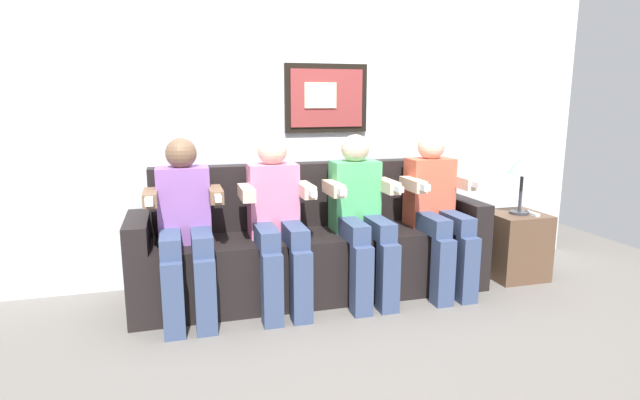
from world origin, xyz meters
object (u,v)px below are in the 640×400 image
object	(u,v)px
person_left_center	(277,217)
side_table_right	(514,245)
person_rightmost	(437,206)
table_lamp	(523,166)
person_right_center	(360,211)
spare_remote_on_table	(532,214)
person_leftmost	(185,222)
couch	(313,250)

from	to	relation	value
person_left_center	side_table_right	size ratio (longest dim) A/B	2.22
person_rightmost	table_lamp	world-z (taller)	person_rightmost
person_left_center	person_right_center	size ratio (longest dim) A/B	1.00
spare_remote_on_table	person_right_center	bearing A→B (deg)	179.03
person_leftmost	spare_remote_on_table	distance (m)	2.49
person_right_center	person_rightmost	distance (m)	0.57
person_left_center	side_table_right	world-z (taller)	person_left_center
person_left_center	person_rightmost	world-z (taller)	same
person_left_center	table_lamp	world-z (taller)	person_left_center
couch	person_leftmost	world-z (taller)	person_leftmost
table_lamp	couch	bearing A→B (deg)	175.10
couch	person_rightmost	bearing A→B (deg)	-11.17
side_table_right	table_lamp	world-z (taller)	table_lamp
couch	table_lamp	size ratio (longest dim) A/B	5.28
person_right_center	person_rightmost	bearing A→B (deg)	0.00
person_leftmost	person_left_center	distance (m)	0.57
person_leftmost	person_rightmost	bearing A→B (deg)	0.00
couch	side_table_right	world-z (taller)	couch
person_right_center	spare_remote_on_table	size ratio (longest dim) A/B	8.54
person_left_center	person_leftmost	bearing A→B (deg)	-179.95
person_leftmost	table_lamp	xyz separation A→B (m)	(2.42, 0.03, 0.25)
person_left_center	person_rightmost	distance (m)	1.14
couch	person_rightmost	xyz separation A→B (m)	(0.86, -0.17, 0.29)
couch	spare_remote_on_table	world-z (taller)	couch
person_leftmost	person_right_center	distance (m)	1.14
person_rightmost	side_table_right	size ratio (longest dim) A/B	2.22
person_right_center	spare_remote_on_table	world-z (taller)	person_right_center
person_right_center	side_table_right	bearing A→B (deg)	2.75
couch	person_right_center	bearing A→B (deg)	-30.65
spare_remote_on_table	person_rightmost	bearing A→B (deg)	178.31
couch	table_lamp	bearing A→B (deg)	-4.90
person_rightmost	person_leftmost	bearing A→B (deg)	180.00
couch	person_rightmost	size ratio (longest dim) A/B	2.19
table_lamp	person_leftmost	bearing A→B (deg)	-179.18
person_rightmost	side_table_right	distance (m)	0.80
couch	person_left_center	xyz separation A→B (m)	(-0.28, -0.17, 0.29)
couch	table_lamp	xyz separation A→B (m)	(1.56, -0.13, 0.55)
table_lamp	spare_remote_on_table	xyz separation A→B (m)	(0.07, -0.06, -0.35)
side_table_right	table_lamp	xyz separation A→B (m)	(0.00, -0.03, 0.61)
person_left_center	person_right_center	bearing A→B (deg)	-0.05
person_left_center	person_rightmost	xyz separation A→B (m)	(1.14, -0.00, 0.00)
side_table_right	spare_remote_on_table	distance (m)	0.28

